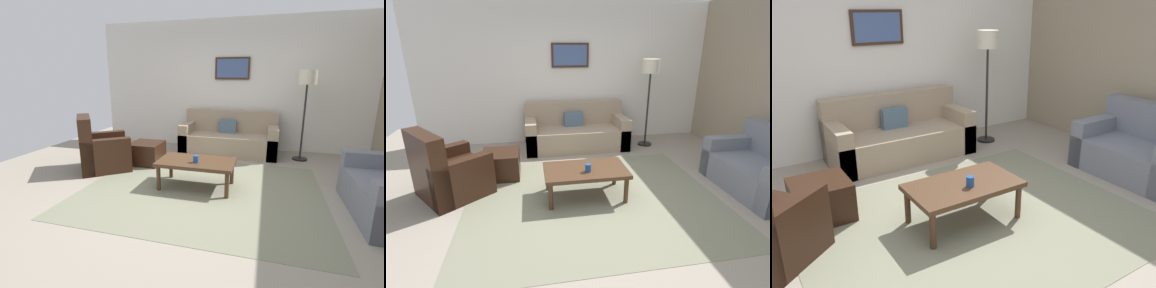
{
  "view_description": "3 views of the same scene",
  "coord_description": "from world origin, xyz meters",
  "views": [
    {
      "loc": [
        0.85,
        -3.5,
        1.6
      ],
      "look_at": [
        -0.16,
        0.09,
        0.65
      ],
      "focal_mm": 25.01,
      "sensor_mm": 36.0,
      "label": 1
    },
    {
      "loc": [
        -0.76,
        -3.25,
        1.97
      ],
      "look_at": [
        -0.14,
        0.41,
        0.64
      ],
      "focal_mm": 26.17,
      "sensor_mm": 36.0,
      "label": 2
    },
    {
      "loc": [
        -1.94,
        -2.78,
        2.05
      ],
      "look_at": [
        -0.07,
        0.11,
        0.8
      ],
      "focal_mm": 35.92,
      "sensor_mm": 36.0,
      "label": 3
    }
  ],
  "objects": [
    {
      "name": "framed_artwork",
      "position": [
        0.07,
        2.51,
        1.76
      ],
      "size": [
        0.74,
        0.04,
        0.47
      ],
      "color": "#382316"
    },
    {
      "name": "couch_main",
      "position": [
        0.1,
        2.1,
        0.3
      ],
      "size": [
        1.98,
        0.89,
        0.88
      ],
      "color": "gray",
      "rests_on": "ground_plane"
    },
    {
      "name": "rear_partition",
      "position": [
        0.0,
        2.6,
        1.4
      ],
      "size": [
        6.0,
        0.12,
        2.8
      ],
      "primitive_type": "cube",
      "color": "silver",
      "rests_on": "ground_plane"
    },
    {
      "name": "lamp_standing",
      "position": [
        1.53,
        1.92,
        1.41
      ],
      "size": [
        0.32,
        0.32,
        1.71
      ],
      "color": "black",
      "rests_on": "ground_plane"
    },
    {
      "name": "area_rug",
      "position": [
        0.0,
        0.0,
        0.0
      ],
      "size": [
        3.35,
        2.71,
        0.01
      ],
      "primitive_type": "cube",
      "color": "gray",
      "rests_on": "ground_plane"
    },
    {
      "name": "coffee_table",
      "position": [
        -0.09,
        0.08,
        0.36
      ],
      "size": [
        1.1,
        0.64,
        0.41
      ],
      "color": "#472D1C",
      "rests_on": "ground_plane"
    },
    {
      "name": "cup",
      "position": [
        -0.08,
        -0.01,
        0.46
      ],
      "size": [
        0.08,
        0.08,
        0.1
      ],
      "primitive_type": "cylinder",
      "color": "#1E478C",
      "rests_on": "coffee_table"
    },
    {
      "name": "ottoman",
      "position": [
        -1.27,
        0.91,
        0.2
      ],
      "size": [
        0.56,
        0.56,
        0.4
      ],
      "primitive_type": "cube",
      "color": "black",
      "rests_on": "ground_plane"
    },
    {
      "name": "ground_plane",
      "position": [
        0.0,
        0.0,
        0.0
      ],
      "size": [
        8.0,
        8.0,
        0.0
      ],
      "primitive_type": "plane",
      "color": "gray"
    },
    {
      "name": "couch_loveseat",
      "position": [
        2.44,
        -0.17,
        0.3
      ],
      "size": [
        0.92,
        1.36,
        0.88
      ],
      "color": "slate",
      "rests_on": "ground_plane"
    }
  ]
}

